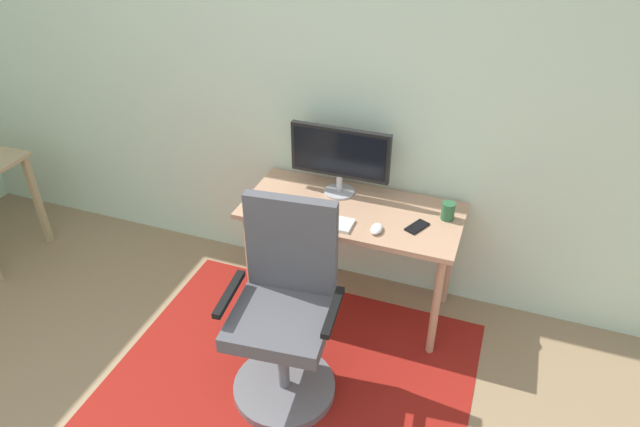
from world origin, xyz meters
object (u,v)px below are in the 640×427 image
(monitor, at_px, (340,155))
(keyboard, at_px, (314,219))
(coffee_cup, at_px, (448,211))
(computer_mouse, at_px, (376,229))
(desk, at_px, (352,221))
(office_chair, at_px, (285,321))
(cell_phone, at_px, (417,227))

(monitor, height_order, keyboard, monitor)
(keyboard, bearing_deg, coffee_cup, 21.34)
(coffee_cup, bearing_deg, computer_mouse, -143.03)
(desk, distance_m, keyboard, 0.26)
(monitor, relative_size, coffee_cup, 5.80)
(office_chair, bearing_deg, computer_mouse, 54.60)
(keyboard, relative_size, cell_phone, 3.07)
(computer_mouse, bearing_deg, office_chair, -119.53)
(desk, height_order, coffee_cup, coffee_cup)
(monitor, relative_size, computer_mouse, 5.56)
(keyboard, relative_size, coffee_cup, 4.32)
(monitor, xyz_separation_m, office_chair, (0.01, -0.85, -0.50))
(coffee_cup, bearing_deg, keyboard, -158.66)
(computer_mouse, xyz_separation_m, office_chair, (-0.30, -0.54, -0.27))
(monitor, height_order, cell_phone, monitor)
(computer_mouse, relative_size, office_chair, 0.10)
(desk, bearing_deg, computer_mouse, -41.75)
(coffee_cup, bearing_deg, monitor, 174.69)
(desk, distance_m, cell_phone, 0.40)
(cell_phone, bearing_deg, coffee_cup, 71.26)
(monitor, xyz_separation_m, cell_phone, (0.50, -0.20, -0.24))
(desk, height_order, cell_phone, cell_phone)
(desk, bearing_deg, keyboard, -131.24)
(keyboard, relative_size, office_chair, 0.40)
(cell_phone, bearing_deg, computer_mouse, -125.73)
(monitor, xyz_separation_m, computer_mouse, (0.31, -0.31, -0.23))
(monitor, bearing_deg, office_chair, -89.66)
(coffee_cup, xyz_separation_m, cell_phone, (-0.14, -0.14, -0.04))
(keyboard, height_order, cell_phone, keyboard)
(computer_mouse, distance_m, office_chair, 0.68)
(monitor, height_order, office_chair, monitor)
(desk, height_order, monitor, monitor)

